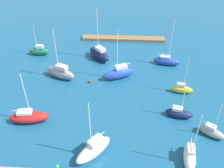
% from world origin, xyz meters
% --- Properties ---
extents(water, '(160.00, 160.00, 0.00)m').
position_xyz_m(water, '(0.00, 0.00, 0.00)').
color(water, '#19567F').
rests_on(water, ground).
extents(pier_dock, '(24.41, 2.51, 0.85)m').
position_xyz_m(pier_dock, '(-2.04, -15.02, 0.42)').
color(pier_dock, olive).
rests_on(pier_dock, ground).
extents(sailboat_navy_mid_basin, '(7.05, 7.31, 13.93)m').
position_xyz_m(sailboat_navy_mid_basin, '(4.12, -4.04, 1.55)').
color(sailboat_navy_mid_basin, '#141E4C').
rests_on(sailboat_navy_mid_basin, water).
extents(sailboat_white_far_north, '(2.80, 6.11, 11.19)m').
position_xyz_m(sailboat_white_far_north, '(-14.05, 27.67, 1.30)').
color(sailboat_white_far_north, white).
rests_on(sailboat_white_far_north, water).
extents(sailboat_gray_outer_mooring, '(5.25, 4.39, 7.78)m').
position_xyz_m(sailboat_gray_outer_mooring, '(-19.17, 21.49, 0.97)').
color(sailboat_gray_outer_mooring, gray).
rests_on(sailboat_gray_outer_mooring, water).
extents(sailboat_blue_far_south, '(8.06, 5.03, 12.52)m').
position_xyz_m(sailboat_blue_far_south, '(-1.36, 4.45, 1.49)').
color(sailboat_blue_far_south, '#2347B2').
rests_on(sailboat_blue_far_south, water).
extents(sailboat_red_west_end, '(7.89, 3.62, 11.38)m').
position_xyz_m(sailboat_red_west_end, '(15.60, 19.94, 1.26)').
color(sailboat_red_west_end, red).
rests_on(sailboat_red_west_end, water).
extents(sailboat_yellow_along_channel, '(4.91, 2.19, 8.74)m').
position_xyz_m(sailboat_yellow_along_channel, '(-15.57, 9.17, 1.05)').
color(sailboat_yellow_along_channel, yellow).
rests_on(sailboat_yellow_along_channel, water).
extents(sailboat_green_center_basin, '(5.43, 1.71, 8.72)m').
position_xyz_m(sailboat_green_center_basin, '(20.69, -5.14, 1.22)').
color(sailboat_green_center_basin, '#19724C').
rests_on(sailboat_green_center_basin, water).
extents(sailboat_navy_lone_south, '(5.75, 3.07, 8.67)m').
position_xyz_m(sailboat_navy_lone_south, '(-13.83, 16.89, 0.98)').
color(sailboat_navy_lone_south, '#141E4C').
rests_on(sailboat_navy_lone_south, water).
extents(sailboat_white_inner_mooring, '(6.71, 7.19, 12.13)m').
position_xyz_m(sailboat_white_inner_mooring, '(2.10, 27.21, 1.49)').
color(sailboat_white_inner_mooring, white).
rests_on(sailboat_white_inner_mooring, water).
extents(sailboat_gray_off_beacon, '(7.90, 5.01, 12.54)m').
position_xyz_m(sailboat_gray_off_beacon, '(12.54, 5.04, 1.54)').
color(sailboat_gray_off_beacon, gray).
rests_on(sailboat_gray_off_beacon, water).
extents(sailboat_blue_by_breakwater, '(7.10, 3.12, 12.61)m').
position_xyz_m(sailboat_blue_by_breakwater, '(-13.46, -2.23, 1.14)').
color(sailboat_blue_by_breakwater, '#2347B2').
rests_on(sailboat_blue_by_breakwater, water).
extents(mooring_buoy_red, '(0.66, 0.66, 0.66)m').
position_xyz_m(mooring_buoy_red, '(5.35, 6.63, 0.33)').
color(mooring_buoy_red, red).
rests_on(mooring_buoy_red, water).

